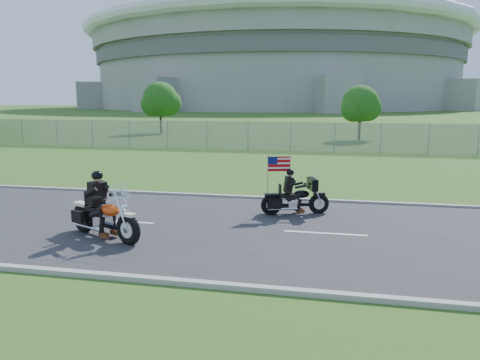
# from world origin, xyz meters

# --- Properties ---
(ground) EXTENTS (420.00, 420.00, 0.00)m
(ground) POSITION_xyz_m (0.00, 0.00, 0.00)
(ground) COLOR #2D5119
(ground) RESTS_ON ground
(road) EXTENTS (120.00, 8.00, 0.04)m
(road) POSITION_xyz_m (0.00, 0.00, 0.02)
(road) COLOR #28282B
(road) RESTS_ON ground
(curb_north) EXTENTS (120.00, 0.18, 0.12)m
(curb_north) POSITION_xyz_m (0.00, 4.05, 0.05)
(curb_north) COLOR #9E9B93
(curb_north) RESTS_ON ground
(curb_south) EXTENTS (120.00, 0.18, 0.12)m
(curb_south) POSITION_xyz_m (0.00, -4.05, 0.05)
(curb_south) COLOR #9E9B93
(curb_south) RESTS_ON ground
(fence) EXTENTS (60.00, 0.03, 2.00)m
(fence) POSITION_xyz_m (-5.00, 20.00, 1.00)
(fence) COLOR gray
(fence) RESTS_ON ground
(stadium) EXTENTS (140.40, 140.40, 29.20)m
(stadium) POSITION_xyz_m (-20.00, 170.00, 15.58)
(stadium) COLOR #A3A099
(stadium) RESTS_ON ground
(tree_fence_near) EXTENTS (3.52, 3.28, 4.75)m
(tree_fence_near) POSITION_xyz_m (6.04, 30.04, 2.97)
(tree_fence_near) COLOR #382316
(tree_fence_near) RESTS_ON ground
(tree_fence_mid) EXTENTS (3.96, 3.69, 5.30)m
(tree_fence_mid) POSITION_xyz_m (-13.95, 34.04, 3.30)
(tree_fence_mid) COLOR #382316
(tree_fence_mid) RESTS_ON ground
(motorcycle_lead) EXTENTS (2.50, 1.38, 1.80)m
(motorcycle_lead) POSITION_xyz_m (-1.64, -1.54, 0.57)
(motorcycle_lead) COLOR black
(motorcycle_lead) RESTS_ON ground
(motorcycle_follow) EXTENTS (2.12, 1.04, 1.82)m
(motorcycle_follow) POSITION_xyz_m (2.99, 2.01, 0.51)
(motorcycle_follow) COLOR black
(motorcycle_follow) RESTS_ON ground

